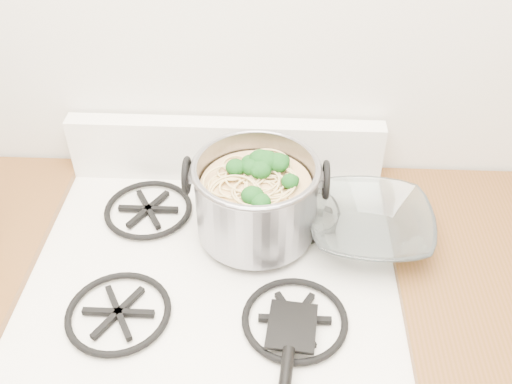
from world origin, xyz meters
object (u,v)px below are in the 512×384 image
(gas_range, at_px, (223,384))
(stock_pot, at_px, (256,199))
(spatula, at_px, (292,324))
(glass_bowl, at_px, (369,232))

(gas_range, relative_size, stock_pot, 3.09)
(stock_pot, relative_size, spatula, 0.96)
(stock_pot, xyz_separation_m, spatula, (0.08, -0.27, -0.07))
(stock_pot, distance_m, glass_bowl, 0.26)
(stock_pot, height_order, spatula, stock_pot)
(spatula, bearing_deg, gas_range, 138.92)
(stock_pot, relative_size, glass_bowl, 2.80)
(stock_pot, height_order, glass_bowl, stock_pot)
(stock_pot, xyz_separation_m, glass_bowl, (0.25, -0.02, -0.07))
(stock_pot, bearing_deg, glass_bowl, -3.69)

